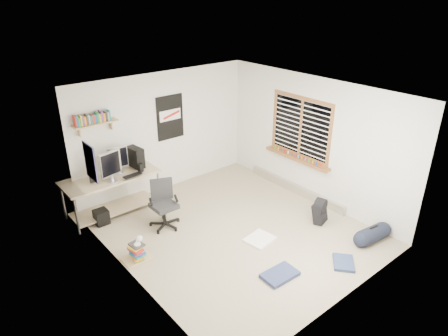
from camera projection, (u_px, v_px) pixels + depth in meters
floor at (235, 231)px, 7.18m from camera, size 4.00×4.50×0.01m
ceiling at (237, 93)px, 6.12m from camera, size 4.00×4.50×0.01m
back_wall at (164, 132)px, 8.23m from camera, size 4.00×0.01×2.50m
left_wall at (126, 206)px, 5.49m from camera, size 0.01×4.50×2.50m
right_wall at (313, 140)px, 7.81m from camera, size 0.01×4.50×2.50m
desk at (113, 195)px, 7.63m from camera, size 1.88×1.07×0.81m
monitor_left at (111, 168)px, 7.15m from camera, size 0.44×0.19×0.47m
monitor_right at (118, 161)px, 7.47m from camera, size 0.38×0.12×0.41m
pc_tower at (135, 157)px, 7.68m from camera, size 0.22×0.39×0.39m
keyboard at (133, 175)px, 7.38m from camera, size 0.36×0.14×0.02m
speaker_left at (92, 177)px, 7.12m from camera, size 0.12×0.12×0.18m
speaker_right at (140, 168)px, 7.51m from camera, size 0.10×0.10×0.16m
office_chair at (164, 203)px, 7.11m from camera, size 0.76×0.76×0.88m
wall_shelf at (96, 123)px, 7.09m from camera, size 0.80×0.22×0.24m
poster_back_wall at (170, 117)px, 8.17m from camera, size 0.62×0.03×0.92m
poster_left_wall at (90, 162)px, 6.24m from camera, size 0.02×0.42×0.60m
window at (300, 127)px, 7.90m from camera, size 0.10×1.50×1.26m
baseboard_heater at (295, 188)px, 8.48m from camera, size 0.08×2.50×0.18m
backpack at (320, 213)px, 7.35m from camera, size 0.34×0.30×0.38m
duffel_bag at (372, 234)px, 6.82m from camera, size 0.31×0.31×0.55m
tshirt at (260, 239)px, 6.90m from camera, size 0.52×0.46×0.04m
jeans_a at (280, 275)px, 6.04m from camera, size 0.56×0.37×0.06m
jeans_b at (344, 263)px, 6.31m from camera, size 0.52×0.51×0.05m
book_stack at (136, 251)px, 6.38m from camera, size 0.52×0.48×0.29m
desk_lamp at (137, 239)px, 6.28m from camera, size 0.11×0.18×0.18m
subwoofer at (101, 217)px, 7.34m from camera, size 0.25×0.25×0.27m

